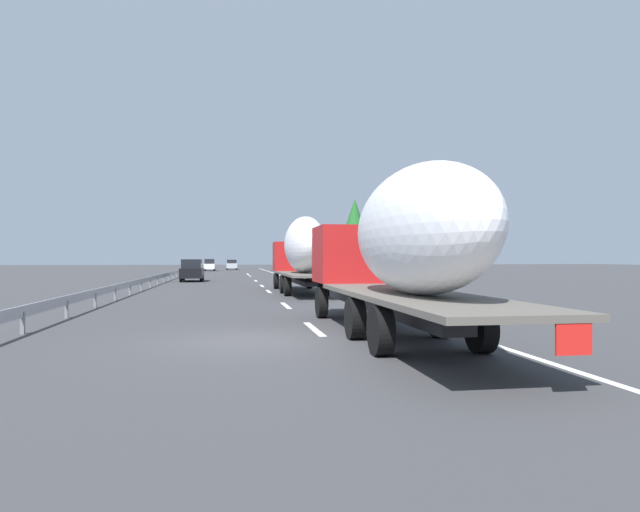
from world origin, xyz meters
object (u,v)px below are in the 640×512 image
truck_lead (302,251)px  truck_trailing (399,244)px  car_white_van (210,265)px  car_black_suv (192,270)px  road_sign (309,254)px  car_silver_hatch (232,265)px

truck_lead → truck_trailing: bearing=180.0°
truck_lead → car_white_van: 60.98m
car_black_suv → road_sign: 10.60m
truck_trailing → car_black_suv: 37.67m
truck_trailing → car_silver_hatch: bearing=2.4°
truck_trailing → car_white_van: 79.84m
road_sign → truck_trailing: bearing=175.3°
truck_trailing → car_black_suv: bearing=11.3°
car_white_van → car_silver_hatch: bearing=-23.9°
truck_trailing → road_sign: 37.65m
car_silver_hatch → road_sign: size_ratio=1.17×
car_black_suv → car_white_van: (42.58, -0.10, -0.01)m
truck_lead → car_black_suv: bearing=22.4°
road_sign → car_black_suv: bearing=93.3°
car_black_suv → road_sign: (0.61, -10.48, 1.43)m
truck_lead → truck_trailing: 18.97m
truck_trailing → car_white_van: truck_trailing is taller
truck_lead → car_white_van: size_ratio=2.86×
car_silver_hatch → road_sign: road_sign is taller
truck_lead → car_silver_hatch: size_ratio=3.29×
car_white_van → road_sign: (-41.97, -10.39, 1.44)m
truck_trailing → car_silver_hatch: 87.69m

